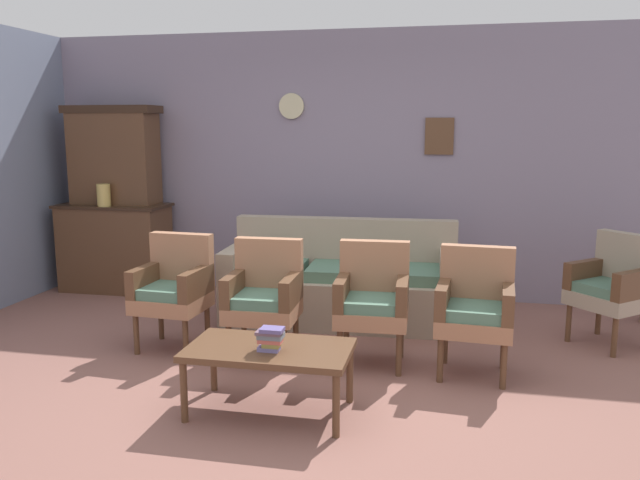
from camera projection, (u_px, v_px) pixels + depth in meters
ground_plane at (285, 391)px, 4.27m from camera, size 7.68×7.68×0.00m
wall_back_with_decor at (350, 165)px, 6.56m from camera, size 6.40×0.09×2.70m
side_cabinet at (115, 247)px, 6.86m from camera, size 1.16×0.55×0.93m
cabinet_upper_hutch at (114, 155)px, 6.76m from camera, size 0.99×0.38×1.03m
vase_on_cabinet at (104, 195)px, 6.59m from camera, size 0.14×0.14×0.23m
floral_couch at (341, 285)px, 5.80m from camera, size 2.09×0.87×0.90m
armchair_by_doorway at (174, 286)px, 5.04m from camera, size 0.55×0.52×0.90m
armchair_near_cabinet at (264, 294)px, 4.81m from camera, size 0.53×0.50×0.90m
armchair_near_couch_end at (373, 298)px, 4.71m from camera, size 0.54×0.51×0.90m
armchair_row_middle at (475, 305)px, 4.50m from camera, size 0.55×0.53×0.90m
wingback_chair_by_fireplace at (613, 284)px, 5.11m from camera, size 0.71×0.71×0.90m
coffee_table at (269, 354)px, 3.89m from camera, size 1.00×0.56×0.42m
book_stack_on_table at (271, 338)px, 3.80m from camera, size 0.16×0.13×0.15m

